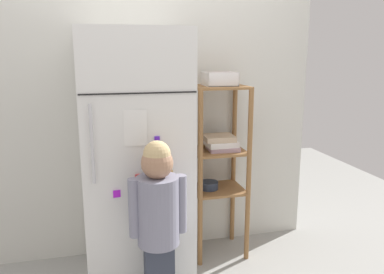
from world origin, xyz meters
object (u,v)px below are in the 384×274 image
Objects in this scene: refrigerator at (136,157)px; child_standing at (158,210)px; pantry_shelf_unit at (218,156)px; fruit_bin at (220,80)px.

refrigerator is 0.51m from child_standing.
pantry_shelf_unit reaches higher than child_standing.
refrigerator is at bearing 98.97° from child_standing.
refrigerator is 7.51× the size of fruit_bin.
child_standing is 4.69× the size of fruit_bin.
fruit_bin reaches higher than child_standing.
pantry_shelf_unit is at bearing 10.69° from refrigerator.
refrigerator is 0.64m from pantry_shelf_unit.
child_standing is (0.07, -0.46, -0.21)m from refrigerator.
refrigerator is 0.81m from fruit_bin.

